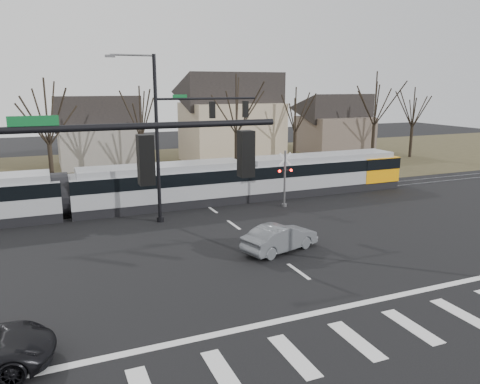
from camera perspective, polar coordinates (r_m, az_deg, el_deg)
name	(u,v)px	position (r m, az deg, el deg)	size (l,w,h in m)	color
ground	(322,288)	(20.54, 9.97, -11.50)	(140.00, 140.00, 0.00)	black
grass_verge	(154,168)	(49.46, -10.38, 2.89)	(140.00, 28.00, 0.01)	#38331E
crosswalk	(385,333)	(17.69, 17.23, -16.12)	(27.00, 2.60, 0.01)	silver
stop_line	(347,306)	(19.21, 12.93, -13.42)	(28.00, 0.35, 0.01)	silver
lane_dashes	(203,203)	(34.32, -4.53, -1.33)	(0.18, 30.00, 0.01)	silver
rail_pair	(204,203)	(34.13, -4.42, -1.37)	(90.00, 1.52, 0.06)	#59595E
tram	(160,184)	(33.14, -9.71, 0.92)	(39.83, 2.96, 3.02)	gray
sedan	(280,238)	(24.40, 4.91, -5.58)	(4.53, 2.69, 1.41)	slate
signal_pole_near_left	(48,226)	(10.01, -22.31, -3.86)	(9.28, 0.44, 10.20)	black
signal_pole_far	(182,130)	(29.35, -7.06, 7.49)	(9.28, 0.44, 10.20)	black
rail_crossing_signal	(285,180)	(32.95, 5.47, 1.41)	(1.08, 0.36, 4.00)	#59595B
tree_row	(188,123)	(43.55, -6.31, 8.32)	(59.20, 7.20, 10.00)	black
house_b	(98,128)	(52.09, -16.95, 7.45)	(8.64, 7.56, 7.65)	gray
house_c	(231,115)	(52.43, -1.10, 9.41)	(10.80, 8.64, 10.10)	tan
house_d	(335,121)	(61.34, 11.47, 8.49)	(8.64, 7.56, 7.65)	brown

